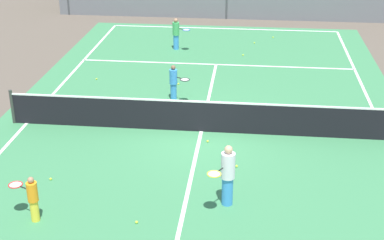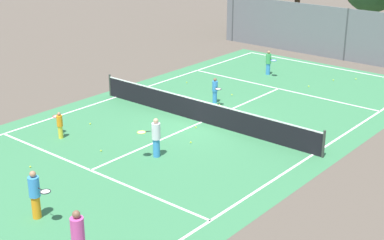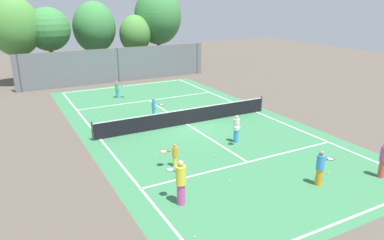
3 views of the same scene
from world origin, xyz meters
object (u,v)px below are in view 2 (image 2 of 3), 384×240
at_px(player_4, 269,62).
at_px(tennis_ball_3, 76,223).
at_px(player_0, 215,90).
at_px(tennis_ball_10, 191,142).
at_px(tennis_ball_1, 356,79).
at_px(tennis_ball_6, 185,98).
at_px(tennis_ball_9, 101,151).
at_px(ball_crate, 209,109).
at_px(tennis_ball_7, 196,127).
at_px(tennis_ball_5, 333,80).
at_px(player_6, 78,239).
at_px(tennis_ball_13, 232,95).
at_px(player_1, 60,124).
at_px(tennis_ball_11, 90,124).
at_px(tennis_ball_8, 30,167).
at_px(player_3, 156,137).
at_px(tennis_ball_2, 219,105).
at_px(tennis_ball_4, 187,82).
at_px(tennis_ball_0, 309,86).
at_px(player_2, 35,194).

height_order(player_4, tennis_ball_3, player_4).
relative_size(player_0, tennis_ball_10, 18.76).
xyz_separation_m(player_0, tennis_ball_1, (3.55, 8.12, -0.61)).
relative_size(tennis_ball_6, tennis_ball_9, 1.00).
height_order(ball_crate, tennis_ball_9, ball_crate).
bearing_deg(tennis_ball_10, tennis_ball_7, 122.41).
height_order(player_4, tennis_ball_5, player_4).
bearing_deg(tennis_ball_5, player_6, -82.10).
bearing_deg(player_0, tennis_ball_13, 91.93).
bearing_deg(player_4, tennis_ball_3, -75.92).
height_order(player_1, tennis_ball_11, player_1).
bearing_deg(tennis_ball_8, player_4, 90.00).
relative_size(tennis_ball_8, tennis_ball_13, 1.00).
height_order(player_1, tennis_ball_5, player_1).
distance_m(player_4, tennis_ball_10, 10.90).
relative_size(player_1, player_6, 0.67).
bearing_deg(tennis_ball_6, player_3, -58.38).
bearing_deg(tennis_ball_8, player_1, 119.98).
xyz_separation_m(player_3, ball_crate, (-1.50, 5.19, -0.62)).
distance_m(player_1, tennis_ball_10, 5.43).
bearing_deg(player_1, tennis_ball_2, 71.05).
height_order(tennis_ball_4, tennis_ball_13, same).
bearing_deg(tennis_ball_1, tennis_ball_2, -110.85).
distance_m(player_0, tennis_ball_6, 1.71).
bearing_deg(tennis_ball_7, tennis_ball_10, -57.59).
height_order(tennis_ball_1, tennis_ball_3, same).
bearing_deg(tennis_ball_0, player_2, -89.15).
xyz_separation_m(player_0, tennis_ball_3, (3.66, -11.59, -0.61)).
height_order(tennis_ball_1, tennis_ball_11, same).
distance_m(player_0, tennis_ball_9, 7.51).
bearing_deg(tennis_ball_10, tennis_ball_6, 133.03).
relative_size(tennis_ball_8, tennis_ball_10, 1.00).
distance_m(player_6, tennis_ball_2, 13.77).
bearing_deg(player_6, tennis_ball_8, 155.59).
distance_m(player_6, tennis_ball_6, 14.30).
xyz_separation_m(tennis_ball_8, tennis_ball_13, (0.66, 11.60, 0.00)).
bearing_deg(player_1, player_2, -44.20).
bearing_deg(tennis_ball_3, tennis_ball_9, 130.38).
bearing_deg(tennis_ball_7, tennis_ball_0, 84.58).
relative_size(tennis_ball_0, tennis_ball_1, 1.00).
distance_m(tennis_ball_7, tennis_ball_9, 4.48).
relative_size(tennis_ball_5, tennis_ball_10, 1.00).
distance_m(tennis_ball_1, tennis_ball_10, 12.78).
bearing_deg(tennis_ball_6, tennis_ball_10, -46.97).
height_order(tennis_ball_0, tennis_ball_5, same).
relative_size(player_0, tennis_ball_11, 18.76).
distance_m(tennis_ball_2, tennis_ball_9, 7.33).
relative_size(tennis_ball_2, tennis_ball_8, 1.00).
xyz_separation_m(player_2, player_4, (-3.19, 17.97, -0.10)).
xyz_separation_m(player_2, tennis_ball_10, (-0.16, 7.51, -0.78)).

